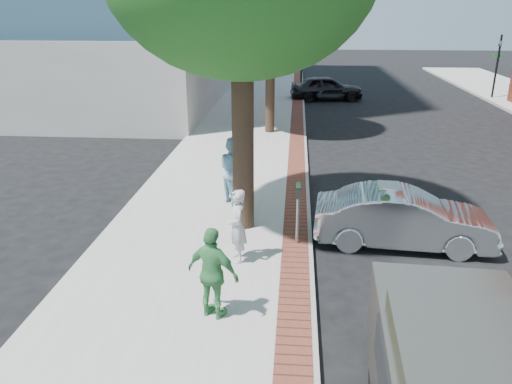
# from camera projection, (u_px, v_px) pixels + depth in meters

# --- Properties ---
(ground) EXTENTS (120.00, 120.00, 0.00)m
(ground) POSITION_uv_depth(u_px,v_px,m) (262.00, 268.00, 10.77)
(ground) COLOR black
(ground) RESTS_ON ground
(sidewalk) EXTENTS (5.00, 60.00, 0.15)m
(sidewalk) POSITION_uv_depth(u_px,v_px,m) (237.00, 158.00, 18.34)
(sidewalk) COLOR #9E9991
(sidewalk) RESTS_ON ground
(brick_strip) EXTENTS (0.60, 60.00, 0.01)m
(brick_strip) POSITION_uv_depth(u_px,v_px,m) (297.00, 158.00, 18.14)
(brick_strip) COLOR brown
(brick_strip) RESTS_ON sidewalk
(curb) EXTENTS (0.10, 60.00, 0.15)m
(curb) POSITION_uv_depth(u_px,v_px,m) (306.00, 160.00, 18.14)
(curb) COLOR gray
(curb) RESTS_ON ground
(office_base) EXTENTS (18.20, 22.20, 4.00)m
(office_base) POSITION_uv_depth(u_px,v_px,m) (82.00, 63.00, 31.61)
(office_base) COLOR gray
(office_base) RESTS_ON ground
(signal_near) EXTENTS (0.70, 0.15, 3.80)m
(signal_near) POSITION_uv_depth(u_px,v_px,m) (302.00, 60.00, 30.48)
(signal_near) COLOR black
(signal_near) RESTS_ON ground
(signal_far) EXTENTS (0.70, 0.15, 3.80)m
(signal_far) POSITION_uv_depth(u_px,v_px,m) (498.00, 62.00, 29.60)
(signal_far) COLOR black
(signal_far) RESTS_ON ground
(tree_far) EXTENTS (4.80, 4.80, 7.14)m
(tree_far) POSITION_uv_depth(u_px,v_px,m) (271.00, 7.00, 20.18)
(tree_far) COLOR black
(tree_far) RESTS_ON sidewalk
(parking_meter) EXTENTS (0.12, 0.32, 1.47)m
(parking_meter) POSITION_uv_depth(u_px,v_px,m) (298.00, 201.00, 11.22)
(parking_meter) COLOR gray
(parking_meter) RESTS_ON sidewalk
(person_gray) EXTENTS (0.53, 0.67, 1.61)m
(person_gray) POSITION_uv_depth(u_px,v_px,m) (237.00, 226.00, 10.53)
(person_gray) COLOR #B0B0B5
(person_gray) RESTS_ON sidewalk
(person_officer) EXTENTS (1.10, 1.15, 1.86)m
(person_officer) POSITION_uv_depth(u_px,v_px,m) (233.00, 170.00, 13.73)
(person_officer) COLOR #89BAD4
(person_officer) RESTS_ON sidewalk
(person_green) EXTENTS (1.08, 0.77, 1.70)m
(person_green) POSITION_uv_depth(u_px,v_px,m) (213.00, 273.00, 8.57)
(person_green) COLOR #42924F
(person_green) RESTS_ON sidewalk
(sedan_silver) EXTENTS (4.19, 1.73, 1.35)m
(sedan_silver) POSITION_uv_depth(u_px,v_px,m) (403.00, 218.00, 11.62)
(sedan_silver) COLOR silver
(sedan_silver) RESTS_ON ground
(bg_car) EXTENTS (4.49, 2.25, 1.47)m
(bg_car) POSITION_uv_depth(u_px,v_px,m) (327.00, 88.00, 30.01)
(bg_car) COLOR black
(bg_car) RESTS_ON ground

